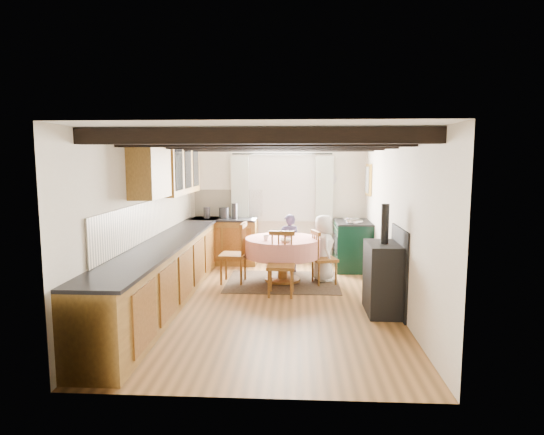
# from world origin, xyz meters

# --- Properties ---
(floor) EXTENTS (3.60, 5.50, 0.00)m
(floor) POSITION_xyz_m (0.00, 0.00, 0.00)
(floor) COLOR #9B6A37
(floor) RESTS_ON ground
(ceiling) EXTENTS (3.60, 5.50, 0.00)m
(ceiling) POSITION_xyz_m (0.00, 0.00, 2.40)
(ceiling) COLOR white
(ceiling) RESTS_ON ground
(wall_back) EXTENTS (3.60, 0.00, 2.40)m
(wall_back) POSITION_xyz_m (0.00, 2.75, 1.20)
(wall_back) COLOR silver
(wall_back) RESTS_ON ground
(wall_front) EXTENTS (3.60, 0.00, 2.40)m
(wall_front) POSITION_xyz_m (0.00, -2.75, 1.20)
(wall_front) COLOR silver
(wall_front) RESTS_ON ground
(wall_left) EXTENTS (0.00, 5.50, 2.40)m
(wall_left) POSITION_xyz_m (-1.80, 0.00, 1.20)
(wall_left) COLOR silver
(wall_left) RESTS_ON ground
(wall_right) EXTENTS (0.00, 5.50, 2.40)m
(wall_right) POSITION_xyz_m (1.80, 0.00, 1.20)
(wall_right) COLOR silver
(wall_right) RESTS_ON ground
(beam_a) EXTENTS (3.60, 0.16, 0.16)m
(beam_a) POSITION_xyz_m (0.00, -2.00, 2.31)
(beam_a) COLOR black
(beam_a) RESTS_ON ceiling
(beam_b) EXTENTS (3.60, 0.16, 0.16)m
(beam_b) POSITION_xyz_m (0.00, -1.00, 2.31)
(beam_b) COLOR black
(beam_b) RESTS_ON ceiling
(beam_c) EXTENTS (3.60, 0.16, 0.16)m
(beam_c) POSITION_xyz_m (0.00, 0.00, 2.31)
(beam_c) COLOR black
(beam_c) RESTS_ON ceiling
(beam_d) EXTENTS (3.60, 0.16, 0.16)m
(beam_d) POSITION_xyz_m (0.00, 1.00, 2.31)
(beam_d) COLOR black
(beam_d) RESTS_ON ceiling
(beam_e) EXTENTS (3.60, 0.16, 0.16)m
(beam_e) POSITION_xyz_m (0.00, 2.00, 2.31)
(beam_e) COLOR black
(beam_e) RESTS_ON ceiling
(splash_left) EXTENTS (0.02, 4.50, 0.55)m
(splash_left) POSITION_xyz_m (-1.78, 0.30, 1.20)
(splash_left) COLOR beige
(splash_left) RESTS_ON wall_left
(splash_back) EXTENTS (1.40, 0.02, 0.55)m
(splash_back) POSITION_xyz_m (-1.00, 2.73, 1.20)
(splash_back) COLOR beige
(splash_back) RESTS_ON wall_back
(base_cabinet_left) EXTENTS (0.60, 5.30, 0.88)m
(base_cabinet_left) POSITION_xyz_m (-1.50, 0.00, 0.44)
(base_cabinet_left) COLOR olive
(base_cabinet_left) RESTS_ON floor
(base_cabinet_back) EXTENTS (1.30, 0.60, 0.88)m
(base_cabinet_back) POSITION_xyz_m (-1.05, 2.45, 0.44)
(base_cabinet_back) COLOR olive
(base_cabinet_back) RESTS_ON floor
(worktop_left) EXTENTS (0.64, 5.30, 0.04)m
(worktop_left) POSITION_xyz_m (-1.48, 0.00, 0.90)
(worktop_left) COLOR black
(worktop_left) RESTS_ON base_cabinet_left
(worktop_back) EXTENTS (1.30, 0.64, 0.04)m
(worktop_back) POSITION_xyz_m (-1.05, 2.43, 0.90)
(worktop_back) COLOR black
(worktop_back) RESTS_ON base_cabinet_back
(wall_cabinet_glass) EXTENTS (0.34, 1.80, 0.90)m
(wall_cabinet_glass) POSITION_xyz_m (-1.63, 1.20, 1.95)
(wall_cabinet_glass) COLOR olive
(wall_cabinet_glass) RESTS_ON wall_left
(wall_cabinet_solid) EXTENTS (0.34, 0.90, 0.70)m
(wall_cabinet_solid) POSITION_xyz_m (-1.63, -0.30, 1.90)
(wall_cabinet_solid) COLOR olive
(wall_cabinet_solid) RESTS_ON wall_left
(window_frame) EXTENTS (1.34, 0.03, 1.54)m
(window_frame) POSITION_xyz_m (0.10, 2.73, 1.60)
(window_frame) COLOR white
(window_frame) RESTS_ON wall_back
(window_pane) EXTENTS (1.20, 0.01, 1.40)m
(window_pane) POSITION_xyz_m (0.10, 2.74, 1.60)
(window_pane) COLOR white
(window_pane) RESTS_ON wall_back
(curtain_left) EXTENTS (0.35, 0.10, 2.10)m
(curtain_left) POSITION_xyz_m (-0.75, 2.65, 1.10)
(curtain_left) COLOR silver
(curtain_left) RESTS_ON wall_back
(curtain_right) EXTENTS (0.35, 0.10, 2.10)m
(curtain_right) POSITION_xyz_m (0.95, 2.65, 1.10)
(curtain_right) COLOR silver
(curtain_right) RESTS_ON wall_back
(curtain_rod) EXTENTS (2.00, 0.03, 0.03)m
(curtain_rod) POSITION_xyz_m (0.10, 2.65, 2.20)
(curtain_rod) COLOR black
(curtain_rod) RESTS_ON wall_back
(wall_picture) EXTENTS (0.04, 0.50, 0.60)m
(wall_picture) POSITION_xyz_m (1.77, 2.30, 1.70)
(wall_picture) COLOR gold
(wall_picture) RESTS_ON wall_right
(wall_plate) EXTENTS (0.30, 0.02, 0.30)m
(wall_plate) POSITION_xyz_m (1.05, 2.72, 1.70)
(wall_plate) COLOR silver
(wall_plate) RESTS_ON wall_back
(rug) EXTENTS (1.89, 1.47, 0.01)m
(rug) POSITION_xyz_m (0.17, 1.08, 0.01)
(rug) COLOR #4E3E2F
(rug) RESTS_ON floor
(dining_table) EXTENTS (1.27, 1.27, 0.76)m
(dining_table) POSITION_xyz_m (0.17, 1.08, 0.38)
(dining_table) COLOR #DA8D81
(dining_table) RESTS_ON floor
(chair_near) EXTENTS (0.44, 0.46, 0.99)m
(chair_near) POSITION_xyz_m (0.16, 0.32, 0.49)
(chair_near) COLOR brown
(chair_near) RESTS_ON floor
(chair_left) EXTENTS (0.50, 0.48, 1.03)m
(chair_left) POSITION_xyz_m (-0.67, 1.00, 0.52)
(chair_left) COLOR brown
(chair_left) RESTS_ON floor
(chair_right) EXTENTS (0.51, 0.50, 0.92)m
(chair_right) POSITION_xyz_m (0.87, 1.02, 0.46)
(chair_right) COLOR brown
(chair_right) RESTS_ON floor
(aga_range) EXTENTS (0.66, 1.02, 0.94)m
(aga_range) POSITION_xyz_m (1.47, 2.14, 0.47)
(aga_range) COLOR black
(aga_range) RESTS_ON floor
(cast_iron_stove) EXTENTS (0.45, 0.75, 1.50)m
(cast_iron_stove) POSITION_xyz_m (1.58, -0.40, 0.75)
(cast_iron_stove) COLOR black
(cast_iron_stove) RESTS_ON floor
(child_far) EXTENTS (0.43, 0.31, 1.09)m
(child_far) POSITION_xyz_m (0.27, 1.80, 0.54)
(child_far) COLOR #2F2B49
(child_far) RESTS_ON floor
(child_right) EXTENTS (0.45, 0.61, 1.15)m
(child_right) POSITION_xyz_m (0.86, 1.22, 0.57)
(child_right) COLOR silver
(child_right) RESTS_ON floor
(bowl_a) EXTENTS (0.21, 0.21, 0.05)m
(bowl_a) POSITION_xyz_m (0.23, 0.69, 0.79)
(bowl_a) COLOR silver
(bowl_a) RESTS_ON dining_table
(bowl_b) EXTENTS (0.27, 0.27, 0.06)m
(bowl_b) POSITION_xyz_m (0.24, 1.33, 0.79)
(bowl_b) COLOR silver
(bowl_b) RESTS_ON dining_table
(cup) EXTENTS (0.13, 0.13, 0.08)m
(cup) POSITION_xyz_m (-0.10, 0.88, 0.81)
(cup) COLOR silver
(cup) RESTS_ON dining_table
(canister_tall) EXTENTS (0.13, 0.13, 0.23)m
(canister_tall) POSITION_xyz_m (-1.39, 2.40, 1.03)
(canister_tall) COLOR #262628
(canister_tall) RESTS_ON worktop_back
(canister_wide) EXTENTS (0.20, 0.20, 0.22)m
(canister_wide) POSITION_xyz_m (-1.05, 2.42, 1.03)
(canister_wide) COLOR #262628
(canister_wide) RESTS_ON worktop_back
(canister_slim) EXTENTS (0.11, 0.11, 0.31)m
(canister_slim) POSITION_xyz_m (-0.82, 2.34, 1.08)
(canister_slim) COLOR #262628
(canister_slim) RESTS_ON worktop_back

